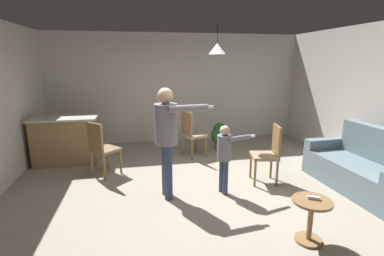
# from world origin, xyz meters

# --- Properties ---
(ground) EXTENTS (7.68, 7.68, 0.00)m
(ground) POSITION_xyz_m (0.00, 0.00, 0.00)
(ground) COLOR #9E9384
(wall_back) EXTENTS (6.40, 0.10, 2.70)m
(wall_back) POSITION_xyz_m (0.00, 3.20, 1.35)
(wall_back) COLOR beige
(wall_back) RESTS_ON ground
(couch_floral) EXTENTS (0.93, 1.83, 1.00)m
(couch_floral) POSITION_xyz_m (2.53, -0.29, 0.33)
(couch_floral) COLOR slate
(couch_floral) RESTS_ON ground
(kitchen_counter) EXTENTS (1.26, 0.66, 0.95)m
(kitchen_counter) POSITION_xyz_m (-2.45, 1.91, 0.48)
(kitchen_counter) COLOR #99754C
(kitchen_counter) RESTS_ON ground
(side_table_by_couch) EXTENTS (0.44, 0.44, 0.52)m
(side_table_by_couch) POSITION_xyz_m (0.87, -1.38, 0.33)
(side_table_by_couch) COLOR olive
(side_table_by_couch) RESTS_ON ground
(person_adult) EXTENTS (0.84, 0.48, 1.67)m
(person_adult) POSITION_xyz_m (-0.60, 0.04, 1.04)
(person_adult) COLOR #384260
(person_adult) RESTS_ON ground
(person_child) EXTENTS (0.59, 0.31, 1.09)m
(person_child) POSITION_xyz_m (0.28, -0.01, 0.68)
(person_child) COLOR #384260
(person_child) RESTS_ON ground
(dining_chair_by_counter) EXTENTS (0.59, 0.59, 1.00)m
(dining_chair_by_counter) POSITION_xyz_m (-1.67, 1.06, 0.55)
(dining_chair_by_counter) COLOR olive
(dining_chair_by_counter) RESTS_ON ground
(dining_chair_near_wall) EXTENTS (0.49, 0.49, 1.00)m
(dining_chair_near_wall) POSITION_xyz_m (1.13, 0.23, 0.55)
(dining_chair_near_wall) COLOR olive
(dining_chair_near_wall) RESTS_ON ground
(dining_chair_centre_back) EXTENTS (0.55, 0.55, 1.00)m
(dining_chair_centre_back) POSITION_xyz_m (0.10, 1.79, 0.55)
(dining_chair_centre_back) COLOR olive
(dining_chair_centre_back) RESTS_ON ground
(potted_plant_corner) EXTENTS (0.42, 0.42, 0.64)m
(potted_plant_corner) POSITION_xyz_m (0.84, 2.15, 0.35)
(potted_plant_corner) COLOR brown
(potted_plant_corner) RESTS_ON ground
(spare_remote_on_table) EXTENTS (0.13, 0.10, 0.04)m
(spare_remote_on_table) POSITION_xyz_m (0.89, -1.37, 0.54)
(spare_remote_on_table) COLOR white
(spare_remote_on_table) RESTS_ON side_table_by_couch
(ceiling_light_pendant) EXTENTS (0.32, 0.32, 0.55)m
(ceiling_light_pendant) POSITION_xyz_m (0.47, 1.23, 2.25)
(ceiling_light_pendant) COLOR silver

